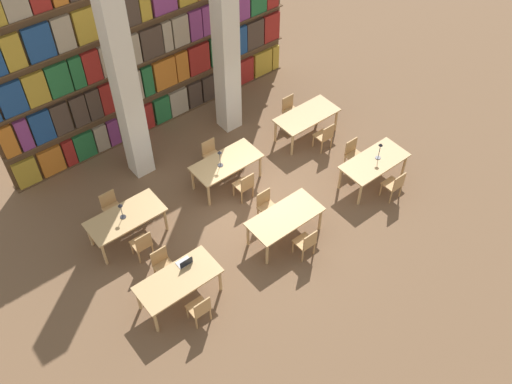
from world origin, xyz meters
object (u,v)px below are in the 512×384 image
chair_2 (306,242)px  desk_lamp_1 (121,208)px  chair_11 (290,110)px  reading_table_1 (285,219)px  desk_lamp_2 (220,156)px  chair_0 (200,309)px  reading_table_2 (374,163)px  chair_4 (394,184)px  desk_lamp_0 (380,148)px  chair_7 (111,207)px  chair_8 (245,185)px  chair_9 (211,154)px  reading_table_4 (226,164)px  reading_table_0 (178,281)px  pillar_center (225,33)px  chair_6 (142,244)px  chair_5 (353,154)px  laptop (185,263)px  chair_10 (325,136)px  reading_table_3 (126,219)px  chair_3 (266,206)px  pillar_left (123,77)px  chair_1 (163,264)px  reading_table_5 (307,117)px

chair_2 → desk_lamp_1: bearing=134.5°
chair_2 → chair_11: 4.80m
reading_table_1 → desk_lamp_2: 2.34m
chair_0 → chair_2: bearing=-1.7°
reading_table_2 → chair_4: bearing=-89.5°
desk_lamp_0 → chair_7: (-6.06, 3.03, -0.63)m
chair_8 → chair_9: size_ratio=1.00×
desk_lamp_2 → chair_11: desk_lamp_2 is taller
desk_lamp_1 → reading_table_4: size_ratio=0.25×
reading_table_0 → desk_lamp_0: 6.05m
pillar_center → chair_6: pillar_center is taller
reading_table_1 → chair_6: 3.34m
reading_table_2 → desk_lamp_2: (-3.17, 2.31, 0.43)m
chair_5 → desk_lamp_0: (0.13, -0.70, 0.63)m
laptop → reading_table_2: (5.56, -0.35, -0.13)m
desk_lamp_2 → chair_10: bearing=-10.9°
desk_lamp_0 → chair_8: (-3.08, 1.59, -0.63)m
reading_table_2 → chair_8: chair_8 is taller
reading_table_3 → chair_10: chair_10 is taller
chair_10 → laptop: bearing=-165.9°
chair_3 → chair_9: (0.01, 2.32, 0.00)m
reading_table_0 → desk_lamp_2: 3.53m
pillar_left → chair_3: (1.51, -3.44, -2.53)m
chair_0 → chair_1: same height
pillar_left → reading_table_3: bearing=-127.7°
chair_2 → reading_table_2: (2.96, 0.70, 0.20)m
reading_table_2 → chair_7: bearing=152.7°
pillar_center → reading_table_0: 6.41m
chair_4 → desk_lamp_1: 6.72m
laptop → chair_6: size_ratio=0.37×
reading_table_3 → reading_table_1: bearing=-38.5°
reading_table_1 → chair_1: bearing=164.3°
chair_9 → reading_table_0: bearing=45.0°
reading_table_5 → chair_2: bearing=-132.1°
chair_6 → reading_table_0: bearing=-89.0°
reading_table_0 → reading_table_3: bearing=90.0°
reading_table_4 → reading_table_5: 2.85m
chair_4 → chair_5: (0.00, 1.44, 0.00)m
chair_7 → desk_lamp_1: size_ratio=1.91×
reading_table_0 → pillar_center: bearing=43.0°
desk_lamp_2 → chair_11: bearing=15.4°
chair_6 → chair_11: size_ratio=1.00×
reading_table_0 → chair_0: 0.75m
reading_table_3 → chair_7: 0.75m
chair_3 → chair_11: size_ratio=1.00×
pillar_center → reading_table_2: size_ratio=3.32×
chair_7 → laptop: bearing=97.6°
pillar_left → desk_lamp_1: 3.05m
chair_9 → reading_table_1: bearing=89.2°
desk_lamp_1 → chair_8: desk_lamp_1 is taller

